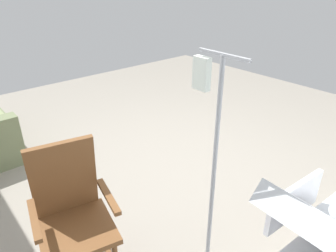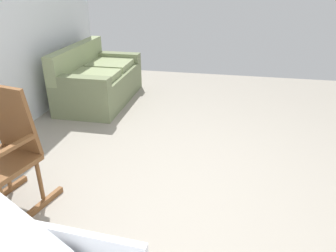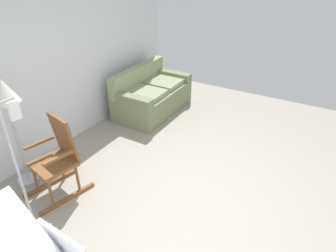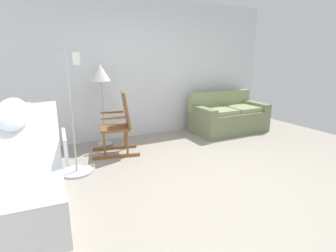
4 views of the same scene
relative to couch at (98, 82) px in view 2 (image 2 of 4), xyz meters
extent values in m
plane|color=gray|center=(-1.85, -1.83, -0.31)|extent=(7.35, 7.35, 0.00)
cube|color=#737D57|center=(0.00, -0.03, -0.08)|extent=(1.60, 0.85, 0.45)
cube|color=gray|center=(-0.37, -0.07, 0.18)|extent=(0.67, 0.65, 0.10)
cube|color=gray|center=(0.37, -0.07, 0.18)|extent=(0.67, 0.65, 0.10)
cube|color=gray|center=(0.00, 0.31, 0.34)|extent=(1.60, 0.16, 0.40)
cube|color=#737D57|center=(-0.71, -0.03, -0.01)|extent=(0.18, 0.85, 0.60)
cube|color=#737D57|center=(0.71, -0.03, -0.01)|extent=(0.18, 0.85, 0.60)
cube|color=brown|center=(-2.65, -0.46, -0.28)|extent=(0.75, 0.20, 0.05)
cylinder|color=brown|center=(-2.83, -0.40, -0.06)|extent=(0.04, 0.04, 0.40)
cylinder|color=brown|center=(-2.47, -0.48, -0.06)|extent=(0.04, 0.04, 0.40)
cylinder|color=brown|center=(-2.38, -0.10, -0.06)|extent=(0.04, 0.04, 0.40)
cube|color=brown|center=(-2.41, -0.29, 0.44)|extent=(0.21, 0.45, 0.60)
cube|color=brown|center=(-2.68, -0.47, 0.36)|extent=(0.39, 0.13, 0.03)
camera|label=1|loc=(-4.16, 0.29, 1.69)|focal=33.01mm
camera|label=2|loc=(-4.49, -1.97, 1.50)|focal=34.75mm
camera|label=3|loc=(-4.49, -2.99, 2.39)|focal=32.39mm
camera|label=4|loc=(-3.71, -4.39, 1.28)|focal=27.95mm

